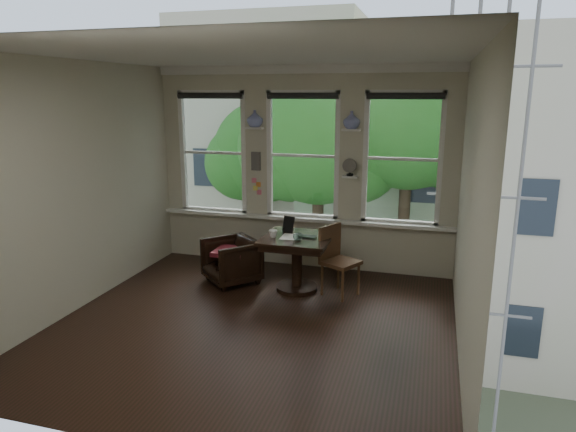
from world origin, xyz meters
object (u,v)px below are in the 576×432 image
(table, at_px, (297,264))
(mug, at_px, (273,234))
(laptop, at_px, (304,237))
(side_chair_right, at_px, (341,262))
(armchair_left, at_px, (231,261))

(table, height_order, mug, mug)
(laptop, bearing_deg, table, 168.36)
(side_chair_right, bearing_deg, mug, 124.10)
(laptop, bearing_deg, mug, -161.52)
(armchair_left, xyz_separation_m, mug, (0.67, -0.14, 0.49))
(armchair_left, height_order, laptop, laptop)
(mug, bearing_deg, laptop, 10.95)
(table, distance_m, mug, 0.53)
(armchair_left, bearing_deg, laptop, 38.40)
(armchair_left, xyz_separation_m, laptop, (1.07, -0.07, 0.45))
(armchair_left, relative_size, side_chair_right, 0.75)
(side_chair_right, height_order, laptop, side_chair_right)
(table, relative_size, laptop, 2.95)
(table, relative_size, side_chair_right, 0.98)
(side_chair_right, relative_size, laptop, 3.02)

